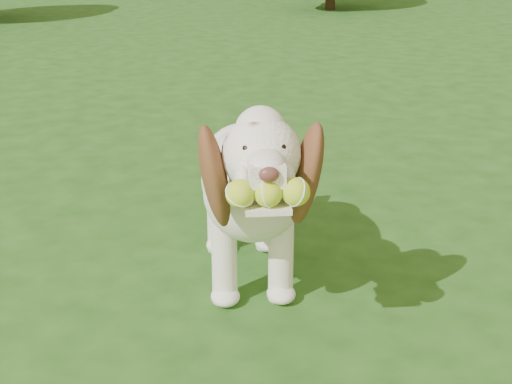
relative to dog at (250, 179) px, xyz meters
name	(u,v)px	position (x,y,z in m)	size (l,w,h in m)	color
ground	(343,242)	(0.58, 0.19, -0.47)	(80.00, 80.00, 0.00)	#1E4513
dog	(250,179)	(0.00, 0.00, 0.00)	(0.78, 1.33, 0.89)	white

